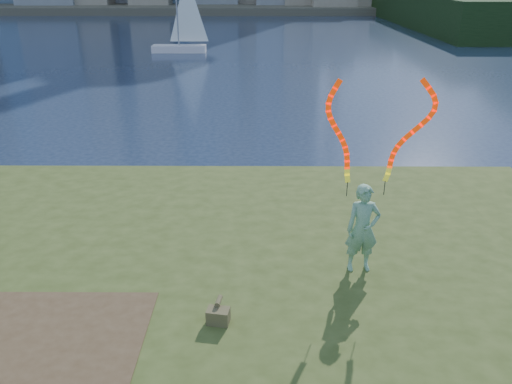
{
  "coord_description": "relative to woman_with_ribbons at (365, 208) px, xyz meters",
  "views": [
    {
      "loc": [
        1.32,
        -9.66,
        6.45
      ],
      "look_at": [
        1.25,
        1.0,
        1.74
      ],
      "focal_mm": 35.0,
      "sensor_mm": 36.0,
      "label": 1
    }
  ],
  "objects": [
    {
      "name": "sailboat",
      "position": [
        -8.88,
        36.19,
        -0.9
      ],
      "size": [
        4.94,
        1.52,
        7.49
      ],
      "rotation": [
        0.0,
        0.0,
        0.01
      ],
      "color": "white",
      "rests_on": "ground"
    },
    {
      "name": "canvas_bag",
      "position": [
        -2.79,
        -1.78,
        -1.24
      ],
      "size": [
        0.43,
        0.48,
        0.37
      ],
      "rotation": [
        0.0,
        0.0,
        -0.16
      ],
      "color": "brown",
      "rests_on": "grassy_knoll"
    },
    {
      "name": "far_shore",
      "position": [
        -3.41,
        95.77,
        -1.59
      ],
      "size": [
        320.0,
        40.0,
        1.2
      ],
      "primitive_type": "cube",
      "color": "#504B3A",
      "rests_on": "ground"
    },
    {
      "name": "grassy_knoll",
      "position": [
        -3.41,
        -1.53,
        -1.85
      ],
      "size": [
        20.0,
        18.0,
        0.8
      ],
      "color": "#364418",
      "rests_on": "ground"
    },
    {
      "name": "ground",
      "position": [
        -3.41,
        0.77,
        -2.19
      ],
      "size": [
        320.0,
        320.0,
        0.0
      ],
      "primitive_type": "plane",
      "color": "#192640",
      "rests_on": "ground"
    },
    {
      "name": "woman_with_ribbons",
      "position": [
        0.0,
        0.0,
        0.0
      ],
      "size": [
        2.14,
        0.5,
        4.23
      ],
      "rotation": [
        0.0,
        0.0,
        0.08
      ],
      "color": "#1E6831",
      "rests_on": "grassy_knoll"
    },
    {
      "name": "dirt_patch",
      "position": [
        -5.61,
        -2.43,
        -1.38
      ],
      "size": [
        3.2,
        3.0,
        0.02
      ],
      "primitive_type": "cube",
      "color": "#47331E",
      "rests_on": "grassy_knoll"
    }
  ]
}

